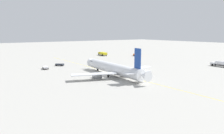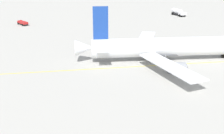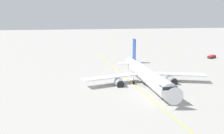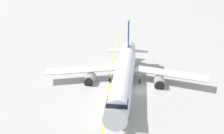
% 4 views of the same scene
% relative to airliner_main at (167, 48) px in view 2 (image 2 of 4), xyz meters
% --- Properties ---
extents(ground_plane, '(600.00, 600.00, 0.00)m').
position_rel_airliner_main_xyz_m(ground_plane, '(-3.48, 2.87, -2.78)').
color(ground_plane, '#ADAAA3').
extents(airliner_main, '(37.57, 40.40, 12.44)m').
position_rel_airliner_main_xyz_m(airliner_main, '(0.00, 0.00, 0.00)').
color(airliner_main, white).
rests_on(airliner_main, ground_plane).
extents(fuel_tanker_truck, '(8.44, 4.20, 2.87)m').
position_rel_airliner_main_xyz_m(fuel_tanker_truck, '(-57.97, 24.52, -1.22)').
color(fuel_tanker_truck, '#232326').
rests_on(fuel_tanker_truck, ground_plane).
extents(ops_pickup_truck, '(5.56, 4.54, 1.41)m').
position_rel_airliner_main_xyz_m(ops_pickup_truck, '(-45.48, -38.45, -1.97)').
color(ops_pickup_truck, '#232326').
rests_on(ops_pickup_truck, ground_plane).
extents(taxiway_centreline, '(3.90, 140.46, 0.01)m').
position_rel_airliner_main_xyz_m(taxiway_centreline, '(3.28, 3.26, -2.77)').
color(taxiway_centreline, yellow).
rests_on(taxiway_centreline, ground_plane).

